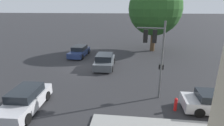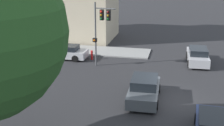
{
  "view_description": "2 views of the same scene",
  "coord_description": "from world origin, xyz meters",
  "px_view_note": "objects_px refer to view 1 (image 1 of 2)",
  "views": [
    {
      "loc": [
        18.23,
        4.81,
        6.61
      ],
      "look_at": [
        2.93,
        3.1,
        1.56
      ],
      "focal_mm": 28.0,
      "sensor_mm": 36.0,
      "label": 1
    },
    {
      "loc": [
        -19.67,
        -0.11,
        8.97
      ],
      "look_at": [
        2.06,
        4.63,
        1.7
      ],
      "focal_mm": 50.0,
      "sensor_mm": 36.0,
      "label": 2
    }
  ],
  "objects_px": {
    "street_tree": "(155,9)",
    "crossing_car_1": "(26,100)",
    "fire_hydrant": "(176,104)",
    "traffic_signal": "(155,46)",
    "parked_car_0": "(217,103)",
    "crossing_car_2": "(105,61)",
    "crossing_car_0": "(79,51)"
  },
  "relations": [
    {
      "from": "street_tree",
      "to": "crossing_car_1",
      "type": "height_order",
      "value": "street_tree"
    },
    {
      "from": "crossing_car_1",
      "to": "fire_hydrant",
      "type": "xyz_separation_m",
      "value": [
        -1.01,
        9.82,
        -0.21
      ]
    },
    {
      "from": "street_tree",
      "to": "traffic_signal",
      "type": "bearing_deg",
      "value": -6.24
    },
    {
      "from": "parked_car_0",
      "to": "fire_hydrant",
      "type": "distance_m",
      "value": 2.65
    },
    {
      "from": "traffic_signal",
      "to": "crossing_car_2",
      "type": "bearing_deg",
      "value": 43.22
    },
    {
      "from": "street_tree",
      "to": "crossing_car_0",
      "type": "height_order",
      "value": "street_tree"
    },
    {
      "from": "crossing_car_2",
      "to": "parked_car_0",
      "type": "bearing_deg",
      "value": -133.69
    },
    {
      "from": "traffic_signal",
      "to": "fire_hydrant",
      "type": "relative_size",
      "value": 6.17
    },
    {
      "from": "crossing_car_0",
      "to": "fire_hydrant",
      "type": "height_order",
      "value": "crossing_car_0"
    },
    {
      "from": "crossing_car_1",
      "to": "crossing_car_2",
      "type": "bearing_deg",
      "value": 154.44
    },
    {
      "from": "crossing_car_2",
      "to": "parked_car_0",
      "type": "height_order",
      "value": "crossing_car_2"
    },
    {
      "from": "street_tree",
      "to": "crossing_car_0",
      "type": "relative_size",
      "value": 2.22
    },
    {
      "from": "crossing_car_0",
      "to": "crossing_car_2",
      "type": "height_order",
      "value": "crossing_car_2"
    },
    {
      "from": "parked_car_0",
      "to": "crossing_car_2",
      "type": "bearing_deg",
      "value": 138.72
    },
    {
      "from": "street_tree",
      "to": "parked_car_0",
      "type": "xyz_separation_m",
      "value": [
        16.12,
        2.45,
        -5.56
      ]
    },
    {
      "from": "parked_car_0",
      "to": "street_tree",
      "type": "bearing_deg",
      "value": 99.65
    },
    {
      "from": "street_tree",
      "to": "traffic_signal",
      "type": "height_order",
      "value": "street_tree"
    },
    {
      "from": "crossing_car_1",
      "to": "crossing_car_2",
      "type": "distance_m",
      "value": 9.81
    },
    {
      "from": "crossing_car_1",
      "to": "crossing_car_2",
      "type": "height_order",
      "value": "crossing_car_2"
    },
    {
      "from": "traffic_signal",
      "to": "crossing_car_1",
      "type": "bearing_deg",
      "value": 115.37
    },
    {
      "from": "crossing_car_0",
      "to": "crossing_car_1",
      "type": "bearing_deg",
      "value": 3.69
    },
    {
      "from": "parked_car_0",
      "to": "crossing_car_0",
      "type": "bearing_deg",
      "value": 137.79
    },
    {
      "from": "fire_hydrant",
      "to": "crossing_car_0",
      "type": "bearing_deg",
      "value": -140.28
    },
    {
      "from": "street_tree",
      "to": "crossing_car_2",
      "type": "height_order",
      "value": "street_tree"
    },
    {
      "from": "traffic_signal",
      "to": "crossing_car_0",
      "type": "bearing_deg",
      "value": 47.12
    },
    {
      "from": "street_tree",
      "to": "crossing_car_2",
      "type": "relative_size",
      "value": 2.23
    },
    {
      "from": "traffic_signal",
      "to": "crossing_car_0",
      "type": "height_order",
      "value": "traffic_signal"
    },
    {
      "from": "street_tree",
      "to": "crossing_car_1",
      "type": "bearing_deg",
      "value": -30.03
    },
    {
      "from": "crossing_car_2",
      "to": "crossing_car_1",
      "type": "bearing_deg",
      "value": 155.29
    },
    {
      "from": "crossing_car_0",
      "to": "parked_car_0",
      "type": "height_order",
      "value": "crossing_car_0"
    },
    {
      "from": "crossing_car_0",
      "to": "crossing_car_1",
      "type": "height_order",
      "value": "crossing_car_1"
    },
    {
      "from": "street_tree",
      "to": "crossing_car_0",
      "type": "xyz_separation_m",
      "value": [
        4.15,
        -10.29,
        -5.53
      ]
    }
  ]
}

